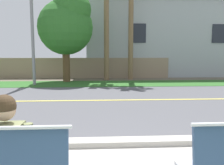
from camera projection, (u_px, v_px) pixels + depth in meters
name	position (u px, v px, depth m)	size (l,w,h in m)	color
ground_plane	(106.00, 93.00, 9.82)	(140.00, 140.00, 0.00)	#665B4C
curb_edge	(116.00, 142.00, 4.21)	(44.00, 0.30, 0.11)	#ADA89E
street_asphalt	(107.00, 100.00, 8.33)	(52.00, 8.00, 0.01)	#515156
road_centre_line	(107.00, 100.00, 8.33)	(48.00, 0.14, 0.01)	#E0CC4C
far_verge_grass	(104.00, 84.00, 13.12)	(48.00, 2.80, 0.02)	#2D6026
seated_person_olive	(10.00, 149.00, 2.39)	(0.52, 0.68, 1.25)	black
streetlamp	(33.00, 11.00, 12.25)	(0.24, 2.10, 6.77)	gray
shade_tree_left	(67.00, 23.00, 13.61)	(3.21, 3.21, 5.30)	brown
garden_wall	(75.00, 68.00, 16.09)	(13.00, 0.36, 1.40)	gray
house_across_street	(166.00, 36.00, 19.38)	(13.92, 6.91, 6.21)	#A3ADB2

